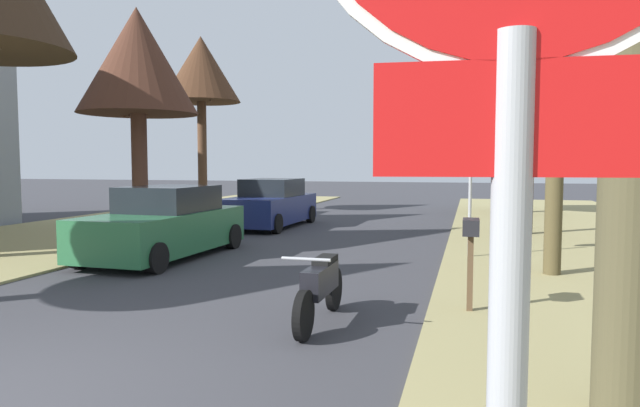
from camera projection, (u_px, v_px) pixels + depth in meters
name	position (u px, v px, depth m)	size (l,w,h in m)	color
stop_sign_near	(514.00, 89.00, 0.96)	(0.80, 0.09, 2.98)	#9EA0A5
stop_sign_far	(471.00, 158.00, 12.08)	(0.81, 0.27, 2.97)	#9EA0A5
street_tree_right_mid_b	(533.00, 11.00, 15.74)	(4.24, 4.24, 8.23)	#453B2B
street_tree_right_far	(510.00, 87.00, 22.66)	(4.33, 4.33, 6.95)	#4B3727
street_tree_left_mid_b	(137.00, 63.00, 17.95)	(3.82, 3.82, 7.03)	brown
street_tree_left_far	(201.00, 71.00, 23.08)	(3.22, 3.22, 7.27)	brown
parked_sedan_green	(165.00, 225.00, 12.37)	(2.06, 4.45, 1.57)	#28663D
parked_sedan_navy	(271.00, 205.00, 18.41)	(2.06, 4.45, 1.57)	navy
parked_motorcycle	(321.00, 287.00, 7.24)	(0.60, 2.05, 0.97)	black
curbside_mailbox	(471.00, 238.00, 7.66)	(0.22, 0.44, 1.27)	brown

